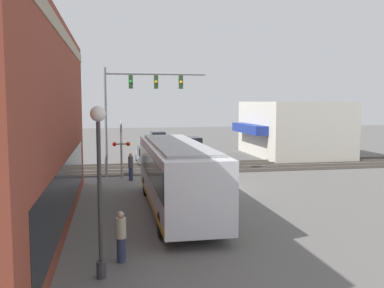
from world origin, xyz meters
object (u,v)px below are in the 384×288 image
(parked_car_grey, at_px, (148,156))
(pedestrian_by_lamp, at_px, (121,236))
(streetlamp, at_px, (99,177))
(pedestrian_at_crossing, at_px, (131,166))
(crossing_signal, at_px, (121,144))
(parked_car_white, at_px, (158,138))
(city_bus, at_px, (176,173))
(parked_car_black, at_px, (192,144))

(parked_car_grey, relative_size, pedestrian_by_lamp, 2.79)
(parked_car_grey, bearing_deg, streetlamp, 171.79)
(streetlamp, height_order, parked_car_grey, streetlamp)
(streetlamp, height_order, pedestrian_at_crossing, streetlamp)
(crossing_signal, xyz_separation_m, pedestrian_at_crossing, (-0.96, -0.56, -1.37))
(parked_car_white, xyz_separation_m, pedestrian_at_crossing, (-23.91, 4.35, 0.22))
(city_bus, distance_m, pedestrian_at_crossing, 8.38)
(streetlamp, height_order, parked_car_black, streetlamp)
(crossing_signal, xyz_separation_m, parked_car_grey, (6.64, -2.30, -1.64))
(city_bus, distance_m, streetlamp, 8.06)
(city_bus, height_order, pedestrian_by_lamp, city_bus)
(crossing_signal, bearing_deg, streetlamp, 176.45)
(parked_car_grey, height_order, parked_car_black, parked_car_black)
(city_bus, height_order, parked_car_black, city_bus)
(pedestrian_at_crossing, distance_m, pedestrian_by_lamp, 14.27)
(city_bus, xyz_separation_m, crossing_signal, (9.12, 2.30, 0.52))
(parked_car_grey, distance_m, parked_car_white, 16.51)
(pedestrian_by_lamp, bearing_deg, crossing_signal, -1.56)
(streetlamp, xyz_separation_m, pedestrian_by_lamp, (1.16, -0.60, -2.13))
(crossing_signal, distance_m, pedestrian_by_lamp, 15.28)
(streetlamp, height_order, pedestrian_by_lamp, streetlamp)
(city_bus, distance_m, parked_car_white, 32.18)
(parked_car_black, height_order, pedestrian_at_crossing, pedestrian_at_crossing)
(parked_car_black, bearing_deg, parked_car_grey, 147.78)
(crossing_signal, xyz_separation_m, parked_car_black, (15.21, -7.70, -1.63))
(crossing_signal, height_order, parked_car_grey, crossing_signal)
(streetlamp, relative_size, parked_car_black, 1.08)
(city_bus, xyz_separation_m, parked_car_grey, (15.76, -0.00, -1.12))
(pedestrian_at_crossing, bearing_deg, parked_car_white, -10.31)
(crossing_signal, xyz_separation_m, parked_car_white, (22.94, -4.90, -1.59))
(parked_car_white, bearing_deg, pedestrian_at_crossing, 169.69)
(streetlamp, bearing_deg, parked_car_black, -15.44)
(pedestrian_by_lamp, bearing_deg, parked_car_black, -14.95)
(crossing_signal, bearing_deg, pedestrian_at_crossing, -150.00)
(crossing_signal, bearing_deg, city_bus, -165.81)
(parked_car_grey, relative_size, parked_car_white, 0.95)
(crossing_signal, xyz_separation_m, pedestrian_by_lamp, (-15.20, 0.41, -1.46))
(pedestrian_at_crossing, bearing_deg, parked_car_black, -23.84)
(pedestrian_by_lamp, bearing_deg, streetlamp, 152.64)
(parked_car_black, height_order, parked_car_white, parked_car_white)
(parked_car_black, distance_m, pedestrian_by_lamp, 31.48)
(parked_car_grey, distance_m, pedestrian_by_lamp, 22.01)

